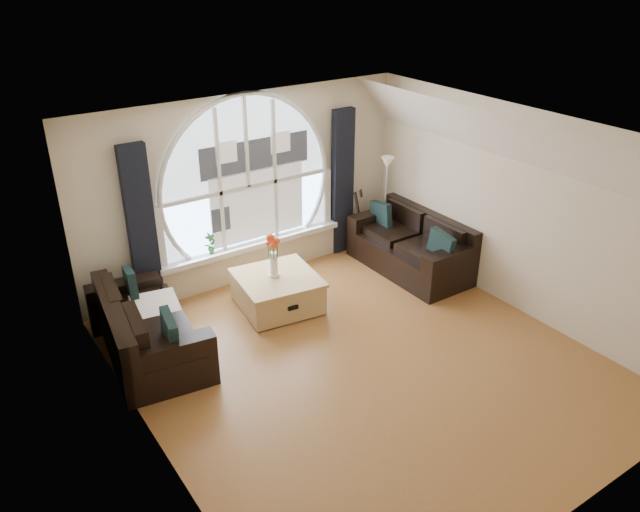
% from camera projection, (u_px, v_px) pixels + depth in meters
% --- Properties ---
extents(ground, '(5.00, 5.50, 0.01)m').
position_uv_depth(ground, '(363.00, 363.00, 7.42)').
color(ground, brown).
rests_on(ground, ground).
extents(ceiling, '(5.00, 5.50, 0.01)m').
position_uv_depth(ceiling, '(371.00, 141.00, 6.21)').
color(ceiling, silver).
rests_on(ceiling, ground).
extents(wall_back, '(5.00, 0.01, 2.70)m').
position_uv_depth(wall_back, '(246.00, 189.00, 8.85)').
color(wall_back, beige).
rests_on(wall_back, ground).
extents(wall_front, '(5.00, 0.01, 2.70)m').
position_uv_depth(wall_front, '(588.00, 397.00, 4.78)').
color(wall_front, beige).
rests_on(wall_front, ground).
extents(wall_left, '(0.01, 5.50, 2.70)m').
position_uv_depth(wall_left, '(145.00, 334.00, 5.56)').
color(wall_left, beige).
rests_on(wall_left, ground).
extents(wall_right, '(0.01, 5.50, 2.70)m').
position_uv_depth(wall_right, '(519.00, 212.00, 8.07)').
color(wall_right, beige).
rests_on(wall_right, ground).
extents(attic_slope, '(0.92, 5.50, 0.72)m').
position_uv_depth(attic_slope, '(514.00, 140.00, 7.48)').
color(attic_slope, silver).
rests_on(attic_slope, ground).
extents(arched_window, '(2.60, 0.06, 2.15)m').
position_uv_depth(arched_window, '(246.00, 171.00, 8.70)').
color(arched_window, silver).
rests_on(arched_window, wall_back).
extents(window_sill, '(2.90, 0.22, 0.08)m').
position_uv_depth(window_sill, '(253.00, 245.00, 9.15)').
color(window_sill, white).
rests_on(window_sill, wall_back).
extents(window_frame, '(2.76, 0.08, 2.15)m').
position_uv_depth(window_frame, '(248.00, 171.00, 8.68)').
color(window_frame, white).
rests_on(window_frame, wall_back).
extents(neighbor_house, '(1.70, 0.02, 1.50)m').
position_uv_depth(neighbor_house, '(257.00, 178.00, 8.82)').
color(neighbor_house, silver).
rests_on(neighbor_house, wall_back).
extents(curtain_left, '(0.35, 0.12, 2.30)m').
position_uv_depth(curtain_left, '(142.00, 231.00, 8.04)').
color(curtain_left, black).
rests_on(curtain_left, ground).
extents(curtain_right, '(0.35, 0.12, 2.30)m').
position_uv_depth(curtain_right, '(342.00, 183.00, 9.65)').
color(curtain_right, black).
rests_on(curtain_right, ground).
extents(sofa_left, '(1.17, 1.96, 0.82)m').
position_uv_depth(sofa_left, '(148.00, 326.00, 7.40)').
color(sofa_left, black).
rests_on(sofa_left, ground).
extents(sofa_right, '(0.97, 1.93, 0.86)m').
position_uv_depth(sofa_right, '(411.00, 246.00, 9.38)').
color(sofa_right, black).
rests_on(sofa_right, ground).
extents(coffee_chest, '(1.17, 1.17, 0.51)m').
position_uv_depth(coffee_chest, '(278.00, 290.00, 8.46)').
color(coffee_chest, tan).
rests_on(coffee_chest, ground).
extents(throw_blanket, '(0.64, 0.64, 0.10)m').
position_uv_depth(throw_blanket, '(155.00, 307.00, 7.61)').
color(throw_blanket, silver).
rests_on(throw_blanket, sofa_left).
extents(vase_flowers, '(0.24, 0.24, 0.70)m').
position_uv_depth(vase_flowers, '(273.00, 250.00, 8.21)').
color(vase_flowers, white).
rests_on(vase_flowers, coffee_chest).
extents(floor_lamp, '(0.24, 0.24, 1.60)m').
position_uv_depth(floor_lamp, '(385.00, 207.00, 9.70)').
color(floor_lamp, '#B2B2B2').
rests_on(floor_lamp, ground).
extents(guitar, '(0.42, 0.35, 1.06)m').
position_uv_depth(guitar, '(355.00, 219.00, 9.95)').
color(guitar, brown).
rests_on(guitar, ground).
extents(potted_plant, '(0.19, 0.16, 0.31)m').
position_uv_depth(potted_plant, '(211.00, 243.00, 8.73)').
color(potted_plant, '#1E6023').
rests_on(potted_plant, window_sill).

